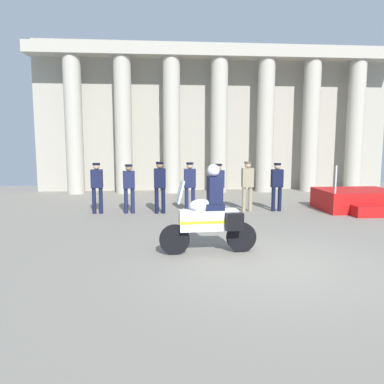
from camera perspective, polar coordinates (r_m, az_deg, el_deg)
The scene contains 11 objects.
ground_plane at distance 7.77m, azimuth 11.61°, elevation -10.40°, with size 28.00×28.00×0.00m, color gray.
colonnade_backdrop at distance 18.48m, azimuth 3.80°, elevation 11.58°, with size 17.01×1.63×6.97m.
reviewing_stand at distance 14.39m, azimuth 23.32°, elevation -1.16°, with size 2.51×2.39×1.61m.
officer_in_row_0 at distance 12.91m, azimuth -13.95°, elevation 1.18°, with size 0.39×0.24×1.67m.
officer_in_row_1 at distance 12.74m, azimuth -9.35°, elevation 1.08°, with size 0.39×0.24×1.62m.
officer_in_row_2 at distance 12.60m, azimuth -4.81°, elevation 1.30°, with size 0.39×0.24×1.70m.
officer_in_row_3 at distance 12.73m, azimuth -0.33°, elevation 1.33°, with size 0.39×0.24×1.68m.
officer_in_row_4 at distance 12.81m, azimuth 3.93°, elevation 1.22°, with size 0.39×0.24×1.63m.
officer_in_row_5 at distance 13.05m, azimuth 8.25°, elevation 1.44°, with size 0.39×0.24×1.69m.
officer_in_row_6 at distance 13.29m, azimuth 12.51°, elevation 1.32°, with size 0.39×0.24×1.64m.
motorcycle_with_rider at distance 8.14m, azimuth 2.95°, elevation -3.64°, with size 2.09×0.72×1.90m.
Camera 1 is at (-2.17, -7.07, 2.38)m, focal length 35.87 mm.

